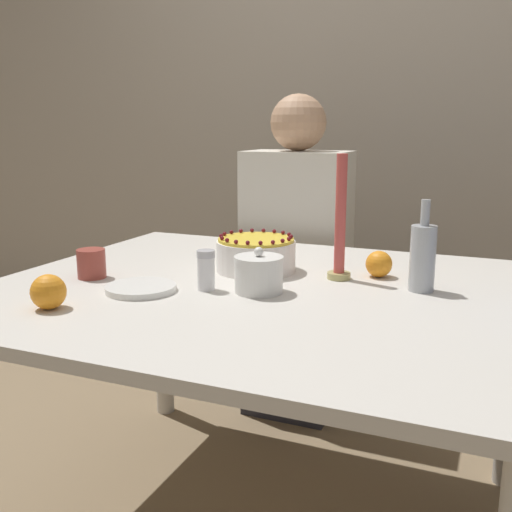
{
  "coord_description": "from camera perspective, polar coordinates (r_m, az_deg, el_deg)",
  "views": [
    {
      "loc": [
        0.58,
        -1.4,
        1.14
      ],
      "look_at": [
        -0.08,
        0.15,
        0.77
      ],
      "focal_mm": 42.0,
      "sensor_mm": 36.0,
      "label": 1
    }
  ],
  "objects": [
    {
      "name": "person_man_blue_shirt",
      "position": [
        2.4,
        3.83,
        -1.95
      ],
      "size": [
        0.4,
        0.34,
        1.26
      ],
      "rotation": [
        0.0,
        0.0,
        3.14
      ],
      "color": "#2D2D38",
      "rests_on": "ground_plane"
    },
    {
      "name": "cake",
      "position": [
        1.73,
        -0.0,
        0.13
      ],
      "size": [
        0.23,
        0.23,
        0.11
      ],
      "color": "white",
      "rests_on": "dining_table"
    },
    {
      "name": "sugar_shaker",
      "position": [
        1.53,
        -4.78,
        -1.33
      ],
      "size": [
        0.05,
        0.05,
        0.1
      ],
      "color": "white",
      "rests_on": "dining_table"
    },
    {
      "name": "sugar_bowl",
      "position": [
        1.51,
        0.26,
        -1.73
      ],
      "size": [
        0.12,
        0.12,
        0.12
      ],
      "color": "white",
      "rests_on": "dining_table"
    },
    {
      "name": "orange_fruit_0",
      "position": [
        1.45,
        -19.17,
        -3.24
      ],
      "size": [
        0.08,
        0.08,
        0.08
      ],
      "color": "orange",
      "rests_on": "dining_table"
    },
    {
      "name": "orange_fruit_1",
      "position": [
        1.7,
        11.62,
        -0.75
      ],
      "size": [
        0.07,
        0.07,
        0.07
      ],
      "color": "orange",
      "rests_on": "dining_table"
    },
    {
      "name": "bottle",
      "position": [
        1.57,
        15.59,
        -0.04
      ],
      "size": [
        0.06,
        0.06,
        0.23
      ],
      "color": "#B2B7BC",
      "rests_on": "dining_table"
    },
    {
      "name": "candle",
      "position": [
        1.64,
        8.02,
        2.71
      ],
      "size": [
        0.06,
        0.06,
        0.34
      ],
      "color": "tan",
      "rests_on": "dining_table"
    },
    {
      "name": "wall_behind",
      "position": [
        2.86,
        11.65,
        15.23
      ],
      "size": [
        8.0,
        0.05,
        2.6
      ],
      "color": "#ADA393",
      "rests_on": "ground_plane"
    },
    {
      "name": "plate_stack",
      "position": [
        1.55,
        -10.91,
        -3.03
      ],
      "size": [
        0.18,
        0.18,
        0.02
      ],
      "color": "white",
      "rests_on": "dining_table"
    },
    {
      "name": "dining_table",
      "position": [
        1.6,
        0.39,
        -6.15
      ],
      "size": [
        1.4,
        1.19,
        0.73
      ],
      "color": "beige",
      "rests_on": "ground_plane"
    },
    {
      "name": "cup",
      "position": [
        1.71,
        -15.41,
        -0.7
      ],
      "size": [
        0.08,
        0.08,
        0.08
      ],
      "color": "#993D33",
      "rests_on": "dining_table"
    }
  ]
}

